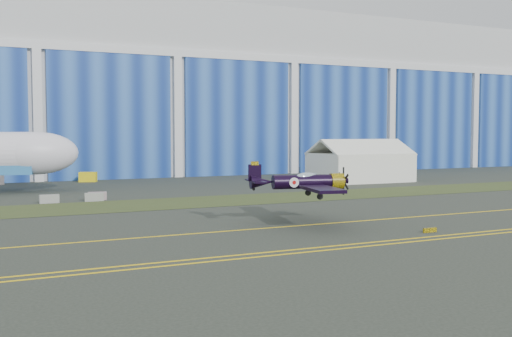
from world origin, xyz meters
name	(u,v)px	position (x,y,z in m)	size (l,w,h in m)	color
ground	(101,229)	(0.00, 0.00, 0.00)	(260.00, 260.00, 0.00)	#31362E
grass_median	(74,208)	(0.00, 14.00, 0.02)	(260.00, 10.00, 0.02)	#475128
hangar	(25,92)	(0.00, 71.79, 14.96)	(220.00, 45.70, 30.00)	silver
taxiway_centreline	(115,240)	(0.00, -5.00, 0.01)	(200.00, 0.20, 0.02)	yellow
edge_line_near	(151,267)	(0.00, -14.50, 0.01)	(80.00, 0.20, 0.02)	yellow
edge_line_far	(147,264)	(0.00, -13.50, 0.01)	(80.00, 0.20, 0.02)	yellow
guard_board_right	(430,230)	(22.00, -12.00, 0.17)	(1.20, 0.15, 0.35)	yellow
warbird	(303,182)	(15.66, -3.87, 3.43)	(11.67, 13.20, 3.41)	black
tent	(360,160)	(44.71, 29.43, 3.24)	(14.16, 10.50, 6.49)	white
tug	(88,177)	(6.72, 45.98, 0.73)	(2.52, 1.57, 1.47)	yellow
gse_box	(343,168)	(52.03, 45.08, 0.95)	(3.16, 1.69, 1.90)	#AAA2A4
barrier_a	(49,199)	(-1.71, 19.68, 0.45)	(2.00, 0.60, 0.90)	gray
barrier_b	(94,197)	(2.92, 19.48, 0.45)	(2.00, 0.60, 0.90)	gray
barrier_c	(97,196)	(3.44, 20.44, 0.45)	(2.00, 0.60, 0.90)	gray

